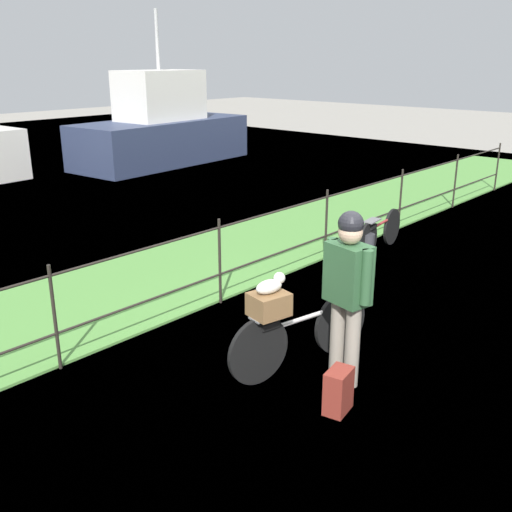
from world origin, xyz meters
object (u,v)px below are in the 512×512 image
at_px(terrier_dog, 271,285).
at_px(cyclist_person, 348,283).
at_px(mooring_bollard, 368,247).
at_px(bicycle_parked, 380,233).
at_px(bicycle_main, 300,335).
at_px(moored_boat_mid, 162,130).
at_px(wooden_crate, 269,304).
at_px(backpack_on_paving, 338,391).

distance_m(terrier_dog, cyclist_person, 0.70).
relative_size(mooring_bollard, bicycle_parked, 0.28).
height_order(cyclist_person, mooring_bollard, cyclist_person).
relative_size(bicycle_main, mooring_bollard, 3.98).
bearing_deg(bicycle_parked, moored_boat_mid, 71.45).
relative_size(bicycle_main, cyclist_person, 1.01).
bearing_deg(wooden_crate, bicycle_parked, 17.02).
bearing_deg(cyclist_person, bicycle_parked, 26.27).
height_order(terrier_dog, backpack_on_paving, terrier_dog).
bearing_deg(bicycle_parked, cyclist_person, -153.73).
xyz_separation_m(bicycle_main, terrier_dog, (-0.36, 0.07, 0.61)).
xyz_separation_m(bicycle_main, bicycle_parked, (3.77, 1.35, -0.04)).
relative_size(cyclist_person, mooring_bollard, 3.93).
height_order(wooden_crate, mooring_bollard, wooden_crate).
height_order(bicycle_main, mooring_bollard, bicycle_main).
xyz_separation_m(wooden_crate, cyclist_person, (0.46, -0.55, 0.22)).
xyz_separation_m(wooden_crate, bicycle_parked, (4.16, 1.27, -0.46)).
xyz_separation_m(backpack_on_paving, moored_boat_mid, (7.22, 11.20, 0.76)).
bearing_deg(moored_boat_mid, mooring_bollard, -111.15).
bearing_deg(wooden_crate, bicycle_main, -11.75).
xyz_separation_m(cyclist_person, backpack_on_paving, (-0.46, -0.26, -0.80)).
distance_m(backpack_on_paving, bicycle_parked, 4.66).
bearing_deg(bicycle_parked, mooring_bollard, -169.06).
bearing_deg(cyclist_person, wooden_crate, 129.41).
xyz_separation_m(cyclist_person, mooring_bollard, (3.20, 1.73, -0.79)).
bearing_deg(bicycle_main, wooden_crate, 168.25).
bearing_deg(backpack_on_paving, moored_boat_mid, 46.23).
bearing_deg(cyclist_person, mooring_bollard, 28.41).
relative_size(terrier_dog, mooring_bollard, 0.76).
xyz_separation_m(terrier_dog, moored_boat_mid, (7.19, 10.39, -0.01)).
relative_size(backpack_on_paving, mooring_bollard, 0.93).
relative_size(mooring_bollard, moored_boat_mid, 0.08).
bearing_deg(cyclist_person, moored_boat_mid, 58.28).
bearing_deg(bicycle_main, mooring_bollard, 20.98).
bearing_deg(backpack_on_paving, cyclist_person, 18.33).
distance_m(terrier_dog, bicycle_parked, 4.37).
bearing_deg(backpack_on_paving, mooring_bollard, 17.57).
bearing_deg(mooring_bollard, wooden_crate, -162.17).
relative_size(wooden_crate, bicycle_parked, 0.22).
bearing_deg(terrier_dog, bicycle_parked, 17.18).
bearing_deg(bicycle_main, cyclist_person, -81.23).
relative_size(wooden_crate, cyclist_person, 0.20).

